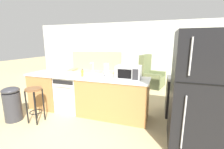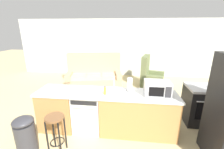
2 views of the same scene
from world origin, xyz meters
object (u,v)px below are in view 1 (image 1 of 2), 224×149
object	(u,v)px
microwave	(129,72)
paper_towel_roll	(106,70)
bar_stool	(34,98)
dishwasher	(71,94)
armchair	(150,77)
kettle	(196,75)
couch	(96,74)
soap_bottle	(82,73)
refrigerator	(197,92)
trash_bin	(12,103)
stove_range	(184,97)

from	to	relation	value
microwave	paper_towel_roll	bearing A→B (deg)	165.74
microwave	bar_stool	bearing A→B (deg)	-157.80
dishwasher	microwave	world-z (taller)	microwave
armchair	dishwasher	bearing A→B (deg)	-121.15
kettle	dishwasher	bearing A→B (deg)	-171.32
microwave	kettle	size ratio (longest dim) A/B	2.44
couch	dishwasher	bearing A→B (deg)	-79.88
dishwasher	paper_towel_roll	distance (m)	1.09
soap_bottle	armchair	distance (m)	3.21
refrigerator	microwave	distance (m)	1.30
refrigerator	trash_bin	size ratio (longest dim) A/B	2.46
refrigerator	armchair	bearing A→B (deg)	105.50
bar_stool	couch	xyz separation A→B (m)	(-0.07, 3.25, -0.14)
refrigerator	kettle	size ratio (longest dim) A/B	8.86
stove_range	microwave	distance (m)	1.42
stove_range	armchair	size ratio (longest dim) A/B	0.75
stove_range	couch	distance (m)	3.62
soap_bottle	kettle	size ratio (longest dim) A/B	0.86
kettle	couch	bearing A→B (deg)	147.04
refrigerator	soap_bottle	xyz separation A→B (m)	(-2.20, 0.45, 0.06)
kettle	bar_stool	world-z (taller)	kettle
stove_range	refrigerator	xyz separation A→B (m)	(-0.00, -1.10, 0.46)
bar_stool	couch	size ratio (longest dim) A/B	0.35
refrigerator	stove_range	bearing A→B (deg)	89.99
kettle	couch	size ratio (longest dim) A/B	0.10
soap_bottle	trash_bin	xyz separation A→B (m)	(-1.29, -0.74, -0.59)
kettle	microwave	bearing A→B (deg)	-162.47
dishwasher	soap_bottle	world-z (taller)	soap_bottle
kettle	armchair	world-z (taller)	armchair
bar_stool	armchair	bearing A→B (deg)	59.65
microwave	kettle	world-z (taller)	microwave
dishwasher	couch	size ratio (longest dim) A/B	0.39
trash_bin	microwave	bearing A→B (deg)	19.82
paper_towel_roll	couch	world-z (taller)	couch
bar_stool	trash_bin	distance (m)	0.55
stove_range	soap_bottle	distance (m)	2.36
paper_towel_roll	bar_stool	distance (m)	1.62
trash_bin	armchair	distance (m)	4.44
soap_bottle	kettle	world-z (taller)	kettle
microwave	stove_range	bearing A→B (deg)	25.10
paper_towel_roll	couch	size ratio (longest dim) A/B	0.13
dishwasher	stove_range	distance (m)	2.66
refrigerator	couch	world-z (taller)	refrigerator
armchair	trash_bin	bearing A→B (deg)	-125.44
trash_bin	couch	bearing A→B (deg)	82.40
refrigerator	couch	distance (m)	4.35
dishwasher	paper_towel_roll	bearing A→B (deg)	8.76
kettle	bar_stool	distance (m)	3.39
soap_bottle	armchair	world-z (taller)	armchair
trash_bin	armchair	world-z (taller)	armchair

